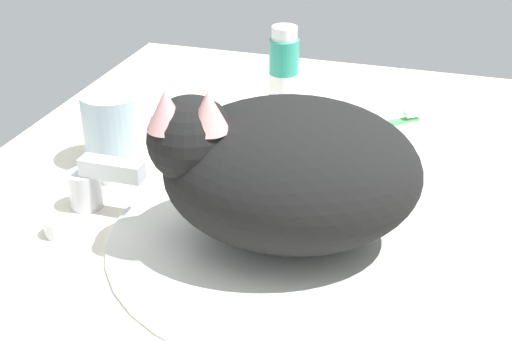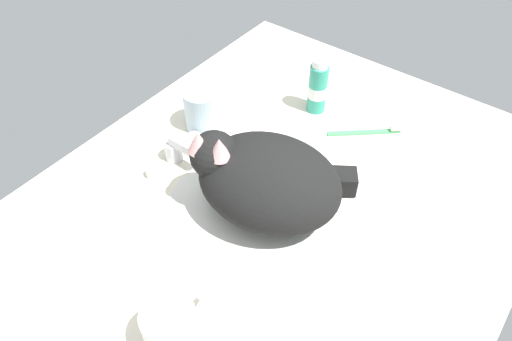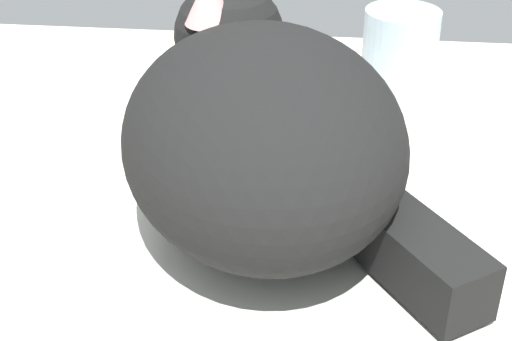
# 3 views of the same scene
# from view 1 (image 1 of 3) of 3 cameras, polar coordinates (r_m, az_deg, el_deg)

# --- Properties ---
(ground_plane) EXTENTS (1.10, 0.83, 0.03)m
(ground_plane) POSITION_cam_1_polar(r_m,az_deg,el_deg) (0.73, 2.77, -6.70)
(ground_plane) COLOR silver
(sink_basin) EXTENTS (0.37, 0.37, 0.01)m
(sink_basin) POSITION_cam_1_polar(r_m,az_deg,el_deg) (0.72, 2.80, -5.49)
(sink_basin) COLOR silver
(sink_basin) RESTS_ON ground_plane
(faucet) EXTENTS (0.15, 0.09, 0.06)m
(faucet) POSITION_cam_1_polar(r_m,az_deg,el_deg) (0.78, -13.20, -1.30)
(faucet) COLOR silver
(faucet) RESTS_ON ground_plane
(cat) EXTENTS (0.28, 0.29, 0.17)m
(cat) POSITION_cam_1_polar(r_m,az_deg,el_deg) (0.68, 2.29, 0.08)
(cat) COLOR black
(cat) RESTS_ON sink_basin
(rinse_cup) EXTENTS (0.07, 0.07, 0.09)m
(rinse_cup) POSITION_cam_1_polar(r_m,az_deg,el_deg) (0.87, -11.56, 3.45)
(rinse_cup) COLOR silver
(rinse_cup) RESTS_ON ground_plane
(toothpaste_bottle) EXTENTS (0.04, 0.04, 0.13)m
(toothpaste_bottle) POSITION_cam_1_polar(r_m,az_deg,el_deg) (0.98, 2.27, 7.74)
(toothpaste_bottle) COLOR teal
(toothpaste_bottle) RESTS_ON ground_plane
(toothbrush) EXTENTS (0.11, 0.13, 0.02)m
(toothbrush) POSITION_cam_1_polar(r_m,az_deg,el_deg) (0.97, 9.77, 3.76)
(toothbrush) COLOR #4CB266
(toothbrush) RESTS_ON ground_plane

